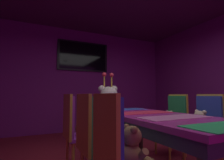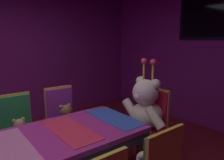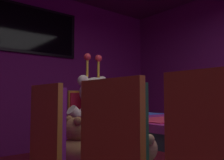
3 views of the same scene
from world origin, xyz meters
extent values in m
cube|color=#721E72|center=(0.00, 3.20, 1.40)|extent=(5.20, 0.12, 2.80)
cube|color=#B22D8C|center=(0.00, 0.00, 0.71)|extent=(0.90, 2.00, 0.05)
cube|color=#33333F|center=(0.00, 0.00, 0.64)|extent=(0.88, 1.96, 0.10)
cylinder|color=#4C3826|center=(0.38, 0.90, 0.34)|extent=(0.07, 0.07, 0.69)
cylinder|color=#4C3826|center=(-0.38, 0.90, 0.34)|extent=(0.07, 0.07, 0.69)
cube|color=pink|center=(0.00, -0.28, 0.74)|extent=(0.77, 0.32, 0.01)
cube|color=#E52D4C|center=(0.00, 0.28, 0.74)|extent=(0.77, 0.32, 0.01)
cube|color=blue|center=(0.00, 0.85, 0.74)|extent=(0.77, 0.32, 0.01)
cube|color=#2D47B2|center=(-0.88, -0.55, 0.71)|extent=(0.05, 0.38, 0.50)
cube|color=gold|center=(-0.90, -0.55, 0.71)|extent=(0.03, 0.41, 0.55)
ellipsoid|color=olive|center=(-0.70, -0.55, 0.54)|extent=(0.18, 0.18, 0.15)
sphere|color=olive|center=(-0.69, -0.55, 0.67)|extent=(0.15, 0.15, 0.15)
sphere|color=#AE7747|center=(-0.64, -0.55, 0.66)|extent=(0.05, 0.05, 0.05)
sphere|color=olive|center=(-0.70, -0.49, 0.73)|extent=(0.05, 0.05, 0.05)
sphere|color=olive|center=(-0.70, -0.60, 0.73)|extent=(0.05, 0.05, 0.05)
cylinder|color=olive|center=(-0.66, -0.45, 0.55)|extent=(0.05, 0.13, 0.12)
cylinder|color=olive|center=(-0.66, -0.64, 0.55)|extent=(0.05, 0.13, 0.12)
cylinder|color=olive|center=(-0.58, -0.50, 0.49)|extent=(0.06, 0.14, 0.06)
cube|color=#268C4C|center=(-0.70, -0.03, 0.44)|extent=(0.40, 0.40, 0.04)
cube|color=#268C4C|center=(-0.88, -0.03, 0.71)|extent=(0.05, 0.38, 0.50)
cube|color=gold|center=(-0.91, -0.03, 0.71)|extent=(0.03, 0.41, 0.55)
ellipsoid|color=tan|center=(-0.70, -0.03, 0.53)|extent=(0.17, 0.17, 0.13)
sphere|color=tan|center=(-0.69, -0.03, 0.66)|extent=(0.13, 0.13, 0.13)
sphere|color=tan|center=(-0.64, -0.03, 0.65)|extent=(0.05, 0.05, 0.05)
sphere|color=tan|center=(-0.70, 0.02, 0.71)|extent=(0.05, 0.05, 0.05)
sphere|color=tan|center=(-0.70, -0.08, 0.71)|extent=(0.05, 0.05, 0.05)
cylinder|color=tan|center=(-0.67, 0.06, 0.55)|extent=(0.05, 0.12, 0.11)
cylinder|color=tan|center=(-0.67, -0.11, 0.55)|extent=(0.05, 0.12, 0.11)
cylinder|color=tan|center=(-0.59, 0.02, 0.49)|extent=(0.06, 0.13, 0.06)
cylinder|color=tan|center=(-0.59, -0.07, 0.49)|extent=(0.06, 0.13, 0.06)
cube|color=purple|center=(-0.73, 0.58, 0.44)|extent=(0.40, 0.40, 0.04)
cube|color=purple|center=(-0.91, 0.58, 0.71)|extent=(0.05, 0.38, 0.50)
cube|color=gold|center=(-0.93, 0.58, 0.71)|extent=(0.03, 0.41, 0.55)
cylinder|color=gold|center=(-0.57, 0.74, 0.21)|extent=(0.04, 0.04, 0.42)
cylinder|color=gold|center=(-0.57, 0.42, 0.21)|extent=(0.04, 0.04, 0.42)
cylinder|color=gold|center=(-0.89, 0.74, 0.21)|extent=(0.04, 0.04, 0.42)
ellipsoid|color=olive|center=(-0.73, 0.58, 0.55)|extent=(0.20, 0.20, 0.16)
sphere|color=olive|center=(-0.71, 0.58, 0.69)|extent=(0.16, 0.16, 0.16)
sphere|color=#AE7747|center=(-0.66, 0.58, 0.68)|extent=(0.06, 0.06, 0.06)
sphere|color=olive|center=(-0.73, 0.64, 0.75)|extent=(0.06, 0.06, 0.06)
sphere|color=olive|center=(-0.73, 0.52, 0.75)|extent=(0.06, 0.06, 0.06)
cylinder|color=olive|center=(-0.69, 0.68, 0.56)|extent=(0.05, 0.14, 0.13)
cylinder|color=olive|center=(-0.69, 0.48, 0.56)|extent=(0.05, 0.14, 0.13)
cylinder|color=olive|center=(-0.60, 0.64, 0.49)|extent=(0.07, 0.15, 0.07)
cylinder|color=olive|center=(-0.60, 0.53, 0.49)|extent=(0.07, 0.15, 0.07)
cube|color=#2D47B2|center=(0.74, -0.01, 0.44)|extent=(0.40, 0.40, 0.04)
cube|color=#2D47B2|center=(0.92, -0.01, 0.71)|extent=(0.05, 0.38, 0.50)
cube|color=gold|center=(0.94, -0.01, 0.71)|extent=(0.03, 0.41, 0.55)
cylinder|color=gold|center=(0.90, 0.15, 0.21)|extent=(0.04, 0.04, 0.42)
cylinder|color=gold|center=(0.90, -0.17, 0.21)|extent=(0.04, 0.04, 0.42)
cylinder|color=gold|center=(0.58, 0.15, 0.21)|extent=(0.04, 0.04, 0.42)
cylinder|color=gold|center=(0.58, -0.17, 0.21)|extent=(0.04, 0.04, 0.42)
ellipsoid|color=beige|center=(0.74, -0.01, 0.55)|extent=(0.19, 0.19, 0.16)
sphere|color=beige|center=(0.72, -0.01, 0.69)|extent=(0.16, 0.16, 0.16)
sphere|color=#FDDCAD|center=(0.67, -0.01, 0.67)|extent=(0.06, 0.06, 0.06)
sphere|color=beige|center=(0.74, -0.06, 0.74)|extent=(0.06, 0.06, 0.06)
sphere|color=beige|center=(0.74, 0.05, 0.74)|extent=(0.06, 0.06, 0.06)
cylinder|color=beige|center=(0.70, -0.10, 0.56)|extent=(0.05, 0.14, 0.13)
cylinder|color=beige|center=(0.70, 0.09, 0.56)|extent=(0.05, 0.14, 0.13)
cylinder|color=beige|center=(0.61, -0.06, 0.49)|extent=(0.07, 0.15, 0.07)
cylinder|color=beige|center=(0.61, 0.05, 0.49)|extent=(0.07, 0.15, 0.07)
cube|color=#268C4C|center=(0.74, 0.59, 0.44)|extent=(0.40, 0.40, 0.04)
cube|color=#268C4C|center=(0.92, 0.59, 0.71)|extent=(0.05, 0.38, 0.50)
cube|color=gold|center=(0.94, 0.59, 0.71)|extent=(0.03, 0.41, 0.55)
cylinder|color=gold|center=(0.90, 0.75, 0.21)|extent=(0.04, 0.04, 0.42)
cylinder|color=gold|center=(0.90, 0.43, 0.21)|extent=(0.04, 0.04, 0.42)
cylinder|color=gold|center=(0.58, 0.75, 0.21)|extent=(0.04, 0.04, 0.42)
cylinder|color=gold|center=(0.58, 0.43, 0.21)|extent=(0.04, 0.04, 0.42)
ellipsoid|color=beige|center=(0.74, 0.59, 0.53)|extent=(0.16, 0.16, 0.13)
sphere|color=beige|center=(0.73, 0.59, 0.65)|extent=(0.13, 0.13, 0.13)
sphere|color=#FDDCAD|center=(0.68, 0.59, 0.64)|extent=(0.05, 0.05, 0.05)
sphere|color=beige|center=(0.74, 0.54, 0.70)|extent=(0.05, 0.05, 0.05)
sphere|color=beige|center=(0.74, 0.64, 0.70)|extent=(0.05, 0.05, 0.05)
cylinder|color=beige|center=(0.71, 0.51, 0.54)|extent=(0.04, 0.11, 0.11)
cylinder|color=beige|center=(0.71, 0.67, 0.54)|extent=(0.04, 0.11, 0.11)
cylinder|color=beige|center=(0.63, 0.55, 0.49)|extent=(0.06, 0.12, 0.06)
cylinder|color=beige|center=(0.63, 0.64, 0.49)|extent=(0.06, 0.12, 0.06)
cube|color=red|center=(0.00, 1.42, 0.44)|extent=(0.40, 0.40, 0.04)
cube|color=red|center=(0.00, 1.60, 0.71)|extent=(0.38, 0.05, 0.50)
cube|color=gold|center=(0.00, 1.62, 0.71)|extent=(0.41, 0.03, 0.55)
cylinder|color=gold|center=(0.16, 1.58, 0.21)|extent=(0.04, 0.04, 0.42)
cylinder|color=gold|center=(0.16, 1.26, 0.21)|extent=(0.04, 0.04, 0.42)
cylinder|color=gold|center=(-0.16, 1.58, 0.21)|extent=(0.04, 0.04, 0.42)
cylinder|color=gold|center=(-0.16, 1.26, 0.21)|extent=(0.04, 0.04, 0.42)
ellipsoid|color=silver|center=(0.00, 1.42, 0.65)|extent=(0.43, 0.43, 0.35)
sphere|color=silver|center=(0.00, 1.38, 0.96)|extent=(0.35, 0.35, 0.35)
sphere|color=white|center=(0.00, 1.26, 0.93)|extent=(0.13, 0.13, 0.13)
sphere|color=silver|center=(0.13, 1.42, 1.09)|extent=(0.13, 0.13, 0.13)
sphere|color=silver|center=(-0.13, 1.42, 1.09)|extent=(0.13, 0.13, 0.13)
cylinder|color=silver|center=(0.22, 1.33, 0.68)|extent=(0.31, 0.12, 0.29)
cylinder|color=silver|center=(-0.22, 1.33, 0.68)|extent=(0.31, 0.12, 0.29)
cylinder|color=silver|center=(0.11, 1.14, 0.53)|extent=(0.32, 0.15, 0.15)
cylinder|color=silver|center=(-0.11, 1.14, 0.53)|extent=(0.32, 0.15, 0.15)
cylinder|color=gold|center=(0.08, 1.42, 1.25)|extent=(0.03, 0.03, 0.23)
sphere|color=#E5333F|center=(0.08, 1.42, 1.36)|extent=(0.08, 0.08, 0.08)
cylinder|color=gold|center=(-0.08, 1.42, 1.25)|extent=(0.03, 0.03, 0.23)
sphere|color=#E5333F|center=(-0.08, 1.42, 1.36)|extent=(0.08, 0.08, 0.08)
cube|color=black|center=(0.00, 3.11, 2.05)|extent=(1.42, 0.05, 0.82)
cube|color=black|center=(0.00, 3.08, 2.05)|extent=(1.31, 0.01, 0.74)
camera|label=1|loc=(-1.40, -1.71, 0.97)|focal=28.85mm
camera|label=2|loc=(1.84, -0.63, 1.65)|focal=34.08mm
camera|label=3|loc=(-1.56, -0.86, 0.90)|focal=38.70mm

